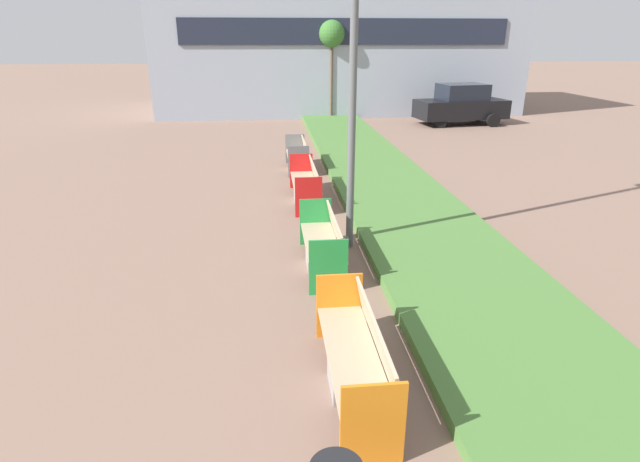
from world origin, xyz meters
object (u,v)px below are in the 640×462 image
at_px(street_lamp_post, 354,19).
at_px(bench_orange_frame, 356,362).
at_px(bench_red_frame, 306,186).
at_px(bench_grey_frame, 298,158).
at_px(bench_green_frame, 323,247).
at_px(parked_car_distant, 461,105).
at_px(sapling_tree_far, 332,34).

bearing_deg(street_lamp_post, bench_orange_frame, -98.16).
height_order(bench_red_frame, street_lamp_post, street_lamp_post).
xyz_separation_m(bench_grey_frame, street_lamp_post, (0.61, -6.23, 3.78)).
distance_m(bench_green_frame, parked_car_distant, 17.19).
bearing_deg(parked_car_distant, bench_red_frame, -133.83).
bearing_deg(bench_green_frame, bench_grey_frame, 90.02).
xyz_separation_m(bench_green_frame, bench_grey_frame, (-0.00, 7.10, -0.01)).
height_order(bench_green_frame, parked_car_distant, parked_car_distant).
bearing_deg(bench_red_frame, street_lamp_post, -78.62).
relative_size(bench_red_frame, bench_grey_frame, 1.29).
distance_m(bench_orange_frame, bench_green_frame, 3.39).
relative_size(street_lamp_post, parked_car_distant, 1.71).
height_order(bench_green_frame, bench_grey_frame, same).
xyz_separation_m(sapling_tree_far, parked_car_distant, (5.88, -2.27, -3.09)).
bearing_deg(bench_grey_frame, parked_car_distant, 44.19).
bearing_deg(bench_green_frame, bench_red_frame, 89.95).
bearing_deg(parked_car_distant, street_lamp_post, -125.71).
bearing_deg(sapling_tree_far, bench_red_frame, -99.82).
relative_size(bench_grey_frame, sapling_tree_far, 0.41).
height_order(bench_orange_frame, bench_grey_frame, same).
xyz_separation_m(bench_orange_frame, bench_red_frame, (0.00, 7.28, 0.00)).
relative_size(bench_orange_frame, bench_red_frame, 0.93).
bearing_deg(parked_car_distant, bench_orange_frame, -121.55).
bearing_deg(bench_green_frame, bench_orange_frame, -89.97).
bearing_deg(bench_orange_frame, bench_grey_frame, 90.02).
bearing_deg(bench_grey_frame, bench_green_frame, -89.98).
relative_size(bench_green_frame, parked_car_distant, 0.49).
bearing_deg(sapling_tree_far, bench_green_frame, -97.66).
relative_size(bench_green_frame, sapling_tree_far, 0.46).
relative_size(sapling_tree_far, parked_car_distant, 1.06).
distance_m(bench_green_frame, bench_red_frame, 3.89).
height_order(sapling_tree_far, parked_car_distant, sapling_tree_far).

